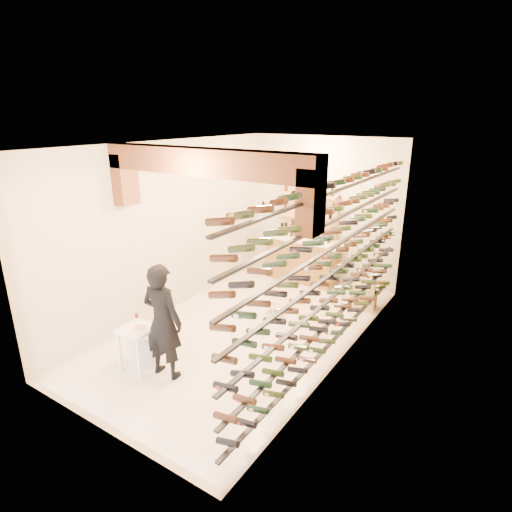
{
  "coord_description": "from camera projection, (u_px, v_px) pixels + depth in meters",
  "views": [
    {
      "loc": [
        3.78,
        -5.45,
        3.64
      ],
      "look_at": [
        0.0,
        0.3,
        1.3
      ],
      "focal_mm": 29.52,
      "sensor_mm": 36.0,
      "label": 1
    }
  ],
  "objects": [
    {
      "name": "ground",
      "position": [
        247.0,
        330.0,
        7.45
      ],
      "size": [
        6.0,
        6.0,
        0.0
      ],
      "primitive_type": "plane",
      "color": "#F1E2D0",
      "rests_on": "ground"
    },
    {
      "name": "crate_lower",
      "position": [
        363.0,
        301.0,
        8.29
      ],
      "size": [
        0.5,
        0.38,
        0.28
      ],
      "primitive_type": "cube",
      "rotation": [
        0.0,
        0.0,
        0.12
      ],
      "color": "tan",
      "rests_on": "ground"
    },
    {
      "name": "wine_rack",
      "position": [
        332.0,
        264.0,
        6.16
      ],
      "size": [
        0.32,
        5.7,
        2.56
      ],
      "color": "black",
      "rests_on": "ground"
    },
    {
      "name": "white_stool",
      "position": [
        143.0,
        348.0,
        6.45
      ],
      "size": [
        0.48,
        0.48,
        0.46
      ],
      "primitive_type": "cube",
      "rotation": [
        0.0,
        0.0,
        -0.41
      ],
      "color": "white",
      "rests_on": "ground"
    },
    {
      "name": "crate_upper",
      "position": [
        365.0,
        288.0,
        8.2
      ],
      "size": [
        0.45,
        0.34,
        0.24
      ],
      "primitive_type": "cube",
      "rotation": [
        0.0,
        0.0,
        0.15
      ],
      "color": "tan",
      "rests_on": "crate_lower"
    },
    {
      "name": "back_counter",
      "position": [
        302.0,
        258.0,
        9.53
      ],
      "size": [
        1.7,
        0.62,
        1.29
      ],
      "color": "olive",
      "rests_on": "ground"
    },
    {
      "name": "room_shell",
      "position": [
        236.0,
        208.0,
        6.52
      ],
      "size": [
        3.52,
        6.02,
        3.21
      ],
      "color": "beige",
      "rests_on": "ground"
    },
    {
      "name": "person",
      "position": [
        163.0,
        321.0,
        5.92
      ],
      "size": [
        0.67,
        0.47,
        1.72
      ],
      "primitive_type": "imported",
      "rotation": [
        0.0,
        0.0,
        3.24
      ],
      "color": "black",
      "rests_on": "ground"
    },
    {
      "name": "back_shelving",
      "position": [
        308.0,
        228.0,
        9.52
      ],
      "size": [
        1.4,
        0.31,
        2.73
      ],
      "color": "tan",
      "rests_on": "ground"
    },
    {
      "name": "chrome_barstool",
      "position": [
        274.0,
        296.0,
        7.89
      ],
      "size": [
        0.35,
        0.35,
        0.67
      ],
      "rotation": [
        0.0,
        0.0,
        -0.32
      ],
      "color": "silver",
      "rests_on": "ground"
    },
    {
      "name": "tasting_table",
      "position": [
        137.0,
        336.0,
        6.16
      ],
      "size": [
        0.49,
        0.49,
        0.82
      ],
      "rotation": [
        0.0,
        0.0,
        0.06
      ],
      "color": "white",
      "rests_on": "ground"
    }
  ]
}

